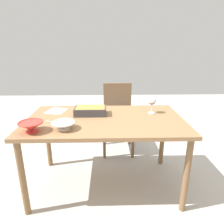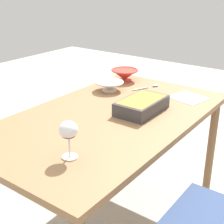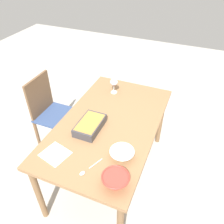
{
  "view_description": "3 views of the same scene",
  "coord_description": "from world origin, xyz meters",
  "views": [
    {
      "loc": [
        0.02,
        -1.74,
        1.36
      ],
      "look_at": [
        0.07,
        0.13,
        0.75
      ],
      "focal_mm": 31.87,
      "sensor_mm": 36.0,
      "label": 1
    },
    {
      "loc": [
        1.33,
        1.0,
        1.43
      ],
      "look_at": [
        0.07,
        0.07,
        0.78
      ],
      "focal_mm": 53.08,
      "sensor_mm": 36.0,
      "label": 2
    },
    {
      "loc": [
        -1.41,
        -0.61,
        2.06
      ],
      "look_at": [
        0.07,
        0.0,
        0.79
      ],
      "focal_mm": 36.27,
      "sensor_mm": 36.0,
      "label": 3
    }
  ],
  "objects": [
    {
      "name": "ground_plane",
      "position": [
        0.0,
        0.0,
        0.0
      ],
      "size": [
        8.0,
        8.0,
        0.0
      ],
      "primitive_type": "plane",
      "color": "#B2ADA3"
    },
    {
      "name": "dining_table",
      "position": [
        0.0,
        0.0,
        0.65
      ],
      "size": [
        1.45,
        0.84,
        0.73
      ],
      "color": "olive",
      "rests_on": "ground_plane"
    },
    {
      "name": "wine_glass",
      "position": [
        0.46,
        0.14,
        0.84
      ],
      "size": [
        0.08,
        0.08,
        0.17
      ],
      "color": "white",
      "rests_on": "dining_table"
    },
    {
      "name": "casserole_dish",
      "position": [
        -0.14,
        0.12,
        0.77
      ],
      "size": [
        0.31,
        0.19,
        0.08
      ],
      "color": "#38383D",
      "rests_on": "dining_table"
    },
    {
      "name": "mixing_bowl",
      "position": [
        -0.57,
        -0.29,
        0.77
      ],
      "size": [
        0.19,
        0.19,
        0.08
      ],
      "color": "red",
      "rests_on": "dining_table"
    },
    {
      "name": "small_bowl",
      "position": [
        -0.33,
        -0.24,
        0.76
      ],
      "size": [
        0.19,
        0.19,
        0.06
      ],
      "color": "white",
      "rests_on": "dining_table"
    },
    {
      "name": "serving_spoon",
      "position": [
        -0.55,
        -0.06,
        0.73
      ],
      "size": [
        0.2,
        0.1,
        0.01
      ],
      "color": "silver",
      "rests_on": "dining_table"
    },
    {
      "name": "napkin",
      "position": [
        -0.51,
        0.24,
        0.73
      ],
      "size": [
        0.22,
        0.23,
        0.0
      ],
      "primitive_type": "cube",
      "rotation": [
        0.0,
        0.0,
        -0.25
      ],
      "color": "white",
      "rests_on": "dining_table"
    }
  ]
}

